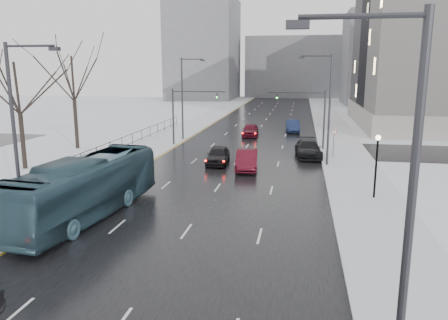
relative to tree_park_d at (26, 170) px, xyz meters
The scene contains 25 objects.
road 31.51m from the tree_park_d, 55.60° to the left, with size 16.00×150.00×0.04m, color black.
cross_road 22.65m from the tree_park_d, 38.19° to the left, with size 130.00×10.00×0.04m, color black.
sidewalk_left 27.01m from the tree_park_d, 74.32° to the left, with size 5.00×150.00×0.16m, color silver.
sidewalk_right 38.43m from the tree_park_d, 42.57° to the left, with size 5.00×150.00×0.16m, color silver.
park_strip 26.09m from the tree_park_d, 94.84° to the left, with size 14.00×150.00×0.12m, color white.
tree_park_d is the anchor object (origin of this frame).
tree_park_e 10.01m from the tree_park_d, 92.29° to the left, with size 9.45×9.45×13.50m, color black, non-canonical shape.
iron_fence 6.31m from the tree_park_d, 39.81° to the right, with size 0.06×70.00×1.30m.
streetlight_r_near 35.80m from the tree_park_d, 42.75° to the right, with size 2.95×0.25×10.00m.
streetlight_r_mid 27.24m from the tree_park_d, 13.01° to the left, with size 2.95×0.25×10.00m.
streetlight_l_near 17.90m from the tree_park_d, 55.47° to the right, with size 2.95×0.25×10.00m.
streetlight_l_far 21.17m from the tree_park_d, 61.85° to the left, with size 2.95×0.25×10.00m.
lamppost_r_mid 29.23m from the tree_park_d, ahead, with size 0.36×0.36×4.28m.
mast_signal_right 29.05m from the tree_park_d, 29.12° to the left, with size 6.10×0.33×6.50m.
mast_signal_left 17.96m from the tree_park_d, 53.20° to the left, with size 6.10×0.33×6.50m.
no_uturn_sign 28.88m from the tree_park_d, 20.32° to the left, with size 0.60×0.06×2.70m.
bldg_far_right 93.70m from the tree_park_d, 60.51° to the left, with size 24.00×20.00×22.00m, color slate.
bldg_far_left 92.17m from the tree_park_d, 92.64° to the left, with size 18.00×22.00×28.00m, color slate.
bldg_far_center 108.59m from the tree_park_d, 78.38° to the left, with size 30.00×18.00×18.00m, color slate.
bus 15.68m from the tree_park_d, 43.31° to the right, with size 3.00×12.83×3.57m, color #2E4C59.
sedan_center_near 17.09m from the tree_park_d, 17.56° to the left, with size 1.94×4.83×1.65m, color black.
sedan_right_near 19.50m from the tree_park_d, ahead, with size 1.82×5.21×1.72m, color #4B0C19.
sedan_right_far 26.47m from the tree_park_d, 21.80° to the left, with size 2.35×5.77×1.68m, color black.
sedan_center_far 28.24m from the tree_park_d, 52.19° to the left, with size 1.99×4.95×1.69m, color #5C0F20.
sedan_right_distant 35.50m from the tree_park_d, 50.38° to the left, with size 1.79×5.13×1.69m, color #172145.
Camera 1 is at (5.94, 0.24, 8.75)m, focal length 35.00 mm.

